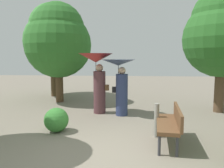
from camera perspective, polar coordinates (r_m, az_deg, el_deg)
ground_plane at (r=4.60m, az=-4.50°, el=-18.05°), size 40.00×40.00×0.00m
person_left at (r=7.68m, az=-3.82°, el=3.37°), size 1.18×1.18×2.09m
person_right at (r=7.36m, az=2.08°, el=1.69°), size 1.13×1.13×1.88m
park_bench at (r=5.17m, az=14.92°, el=-9.41°), size 0.64×1.54×0.83m
tree_mid_left at (r=9.97m, az=-13.77°, el=11.07°), size 2.86×2.86×4.32m
tree_mid_right at (r=8.72m, az=26.76°, el=11.87°), size 2.70×2.70×4.37m
tree_far_back at (r=11.60m, az=-14.99°, el=11.70°), size 2.89×2.89×4.64m
bush_path_left at (r=6.01m, az=-14.21°, el=-8.99°), size 0.64×0.64×0.64m
path_marker_post at (r=5.55m, az=11.45°, el=-9.22°), size 0.12×0.12×0.83m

